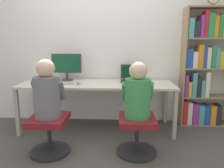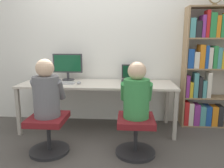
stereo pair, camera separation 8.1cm
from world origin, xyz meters
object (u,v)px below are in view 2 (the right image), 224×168
Objects in this scene: keyboard at (60,83)px; person_at_laptop at (136,93)px; person_at_monitor at (46,92)px; bookshelf at (206,72)px; office_chair_right at (136,132)px; laptop at (132,78)px; desktop_monitor at (68,66)px; office_chair_left at (49,131)px.

person_at_laptop is (1.08, -0.63, 0.02)m from keyboard.
bookshelf is at bearing 25.23° from person_at_monitor.
office_chair_right is (1.08, -0.64, -0.46)m from keyboard.
person_at_laptop is at bearing -88.03° from laptop.
keyboard is at bearing 149.66° from person_at_laptop.
office_chair_right is (1.05, -0.95, -0.67)m from desktop_monitor.
person_at_monitor is 0.37× the size of bookshelf.
office_chair_left is at bearing -136.13° from laptop.
person_at_laptop is at bearing -41.84° from desktop_monitor.
office_chair_right is (0.03, -0.93, -0.49)m from laptop.
person_at_laptop reaches higher than office_chair_right.
bookshelf is (1.09, 0.97, 0.60)m from office_chair_right.
bookshelf is at bearing 41.60° from office_chair_right.
office_chair_right is 0.73× the size of person_at_laptop.
laptop is 1.48m from office_chair_left.
desktop_monitor is at bearing 179.04° from laptop.
laptop is 1.39m from person_at_monitor.
laptop is 0.84× the size of keyboard.
keyboard is 0.64× the size of person_at_laptop.
desktop_monitor reaches higher than laptop.
laptop is 0.93m from person_at_laptop.
desktop_monitor is 0.70× the size of person_at_monitor.
person_at_laptop is at bearing -138.52° from bookshelf.
person_at_monitor is at bearing -178.14° from office_chair_right.
person_at_monitor is (0.00, 0.00, 0.48)m from office_chair_left.
keyboard is 0.88× the size of office_chair_left.
keyboard is at bearing -164.63° from laptop.
laptop is at bearing 91.96° from office_chair_right.
laptop is 1.05m from office_chair_right.
bookshelf is at bearing 8.64° from keyboard.
bookshelf is at bearing 25.33° from office_chair_left.
laptop is at bearing 91.97° from person_at_laptop.
desktop_monitor is at bearing 90.82° from person_at_monitor.
laptop is 0.52× the size of person_at_monitor.
person_at_monitor is at bearing -177.91° from person_at_laptop.
bookshelf reaches higher than keyboard.
person_at_monitor reaches higher than laptop.
person_at_laptop reaches higher than office_chair_left.
keyboard is 0.82m from office_chair_left.
desktop_monitor is 1.19m from office_chair_left.
office_chair_left is (0.01, -0.98, -0.67)m from desktop_monitor.
person_at_laptop is (0.03, -0.92, -0.02)m from laptop.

